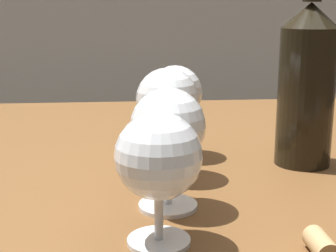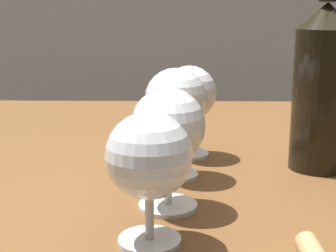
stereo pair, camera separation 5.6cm
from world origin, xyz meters
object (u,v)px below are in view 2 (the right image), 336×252
(wine_glass_amber, at_px, (176,102))
(wine_bottle, at_px, (322,84))
(wine_glass_chardonnay, at_px, (189,94))
(cork, at_px, (311,252))
(wine_glass_merlot, at_px, (149,159))
(wine_glass_white, at_px, (168,128))

(wine_glass_amber, relative_size, wine_bottle, 0.48)
(wine_glass_chardonnay, relative_size, wine_bottle, 0.45)
(wine_glass_chardonnay, distance_m, wine_bottle, 0.19)
(cork, bearing_deg, wine_glass_amber, 117.80)
(wine_glass_chardonnay, distance_m, cork, 0.36)
(wine_glass_merlot, height_order, wine_glass_white, wine_glass_white)
(wine_glass_merlot, xyz_separation_m, cork, (0.15, -0.04, -0.08))
(wine_glass_amber, height_order, wine_glass_chardonnay, wine_glass_amber)
(wine_glass_amber, height_order, wine_bottle, wine_bottle)
(wine_glass_chardonnay, relative_size, cork, 3.32)
(wine_glass_white, distance_m, wine_glass_chardonnay, 0.21)
(wine_glass_amber, xyz_separation_m, cork, (0.12, -0.24, -0.09))
(wine_bottle, bearing_deg, wine_glass_merlot, -133.58)
(wine_glass_white, xyz_separation_m, cork, (0.13, -0.13, -0.08))
(wine_glass_merlot, relative_size, wine_glass_chardonnay, 0.94)
(cork, bearing_deg, wine_glass_merlot, 165.54)
(wine_glass_amber, bearing_deg, wine_glass_merlot, -97.07)
(wine_bottle, bearing_deg, wine_glass_chardonnay, 162.68)
(wine_glass_chardonnay, height_order, cork, wine_glass_chardonnay)
(wine_glass_merlot, distance_m, cork, 0.17)
(wine_bottle, bearing_deg, wine_glass_amber, -168.65)
(wine_glass_white, bearing_deg, wine_bottle, 35.35)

